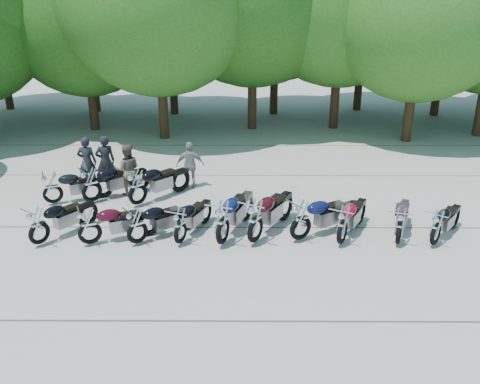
{
  "coord_description": "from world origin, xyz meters",
  "views": [
    {
      "loc": [
        0.07,
        -11.76,
        6.29
      ],
      "look_at": [
        0.0,
        1.5,
        1.1
      ],
      "focal_mm": 38.0,
      "sensor_mm": 36.0,
      "label": 1
    }
  ],
  "objects_px": {
    "motorcycle_4": "(223,221)",
    "motorcycle_8": "(400,225)",
    "motorcycle_1": "(89,225)",
    "motorcycle_5": "(255,220)",
    "motorcycle_0": "(38,225)",
    "motorcycle_11": "(91,184)",
    "motorcycle_9": "(437,227)",
    "rider_1": "(128,170)",
    "motorcycle_7": "(343,224)",
    "motorcycle_2": "(137,224)",
    "motorcycle_12": "(137,186)",
    "motorcycle_6": "(301,219)",
    "rider_0": "(87,162)",
    "rider_2": "(190,165)",
    "rider_3": "(105,161)",
    "motorcycle_10": "(52,187)",
    "motorcycle_3": "(180,225)"
  },
  "relations": [
    {
      "from": "motorcycle_8",
      "to": "rider_0",
      "type": "bearing_deg",
      "value": -3.36
    },
    {
      "from": "motorcycle_1",
      "to": "motorcycle_5",
      "type": "relative_size",
      "value": 0.86
    },
    {
      "from": "motorcycle_0",
      "to": "motorcycle_11",
      "type": "bearing_deg",
      "value": -65.7
    },
    {
      "from": "motorcycle_4",
      "to": "motorcycle_8",
      "type": "bearing_deg",
      "value": -159.01
    },
    {
      "from": "motorcycle_2",
      "to": "motorcycle_12",
      "type": "height_order",
      "value": "motorcycle_12"
    },
    {
      "from": "motorcycle_8",
      "to": "motorcycle_10",
      "type": "distance_m",
      "value": 10.53
    },
    {
      "from": "motorcycle_3",
      "to": "motorcycle_6",
      "type": "bearing_deg",
      "value": -154.45
    },
    {
      "from": "motorcycle_0",
      "to": "motorcycle_2",
      "type": "height_order",
      "value": "motorcycle_0"
    },
    {
      "from": "motorcycle_9",
      "to": "rider_3",
      "type": "height_order",
      "value": "rider_3"
    },
    {
      "from": "motorcycle_9",
      "to": "rider_1",
      "type": "relative_size",
      "value": 1.17
    },
    {
      "from": "motorcycle_6",
      "to": "rider_2",
      "type": "relative_size",
      "value": 1.45
    },
    {
      "from": "motorcycle_12",
      "to": "motorcycle_4",
      "type": "bearing_deg",
      "value": 178.43
    },
    {
      "from": "motorcycle_4",
      "to": "motorcycle_9",
      "type": "distance_m",
      "value": 5.64
    },
    {
      "from": "motorcycle_3",
      "to": "motorcycle_5",
      "type": "relative_size",
      "value": 0.82
    },
    {
      "from": "motorcycle_9",
      "to": "rider_2",
      "type": "height_order",
      "value": "rider_2"
    },
    {
      "from": "motorcycle_9",
      "to": "motorcycle_12",
      "type": "distance_m",
      "value": 8.83
    },
    {
      "from": "motorcycle_5",
      "to": "motorcycle_11",
      "type": "bearing_deg",
      "value": 0.83
    },
    {
      "from": "motorcycle_10",
      "to": "motorcycle_9",
      "type": "bearing_deg",
      "value": -128.03
    },
    {
      "from": "rider_0",
      "to": "motorcycle_5",
      "type": "bearing_deg",
      "value": 142.47
    },
    {
      "from": "motorcycle_4",
      "to": "motorcycle_11",
      "type": "distance_m",
      "value": 5.19
    },
    {
      "from": "motorcycle_7",
      "to": "rider_3",
      "type": "bearing_deg",
      "value": -2.09
    },
    {
      "from": "motorcycle_0",
      "to": "motorcycle_11",
      "type": "relative_size",
      "value": 0.91
    },
    {
      "from": "motorcycle_4",
      "to": "motorcycle_2",
      "type": "bearing_deg",
      "value": 19.58
    },
    {
      "from": "motorcycle_2",
      "to": "rider_2",
      "type": "xyz_separation_m",
      "value": [
        1.01,
        4.33,
        0.22
      ]
    },
    {
      "from": "motorcycle_2",
      "to": "rider_1",
      "type": "relative_size",
      "value": 1.22
    },
    {
      "from": "motorcycle_6",
      "to": "rider_1",
      "type": "height_order",
      "value": "rider_1"
    },
    {
      "from": "motorcycle_0",
      "to": "motorcycle_8",
      "type": "bearing_deg",
      "value": -144.05
    },
    {
      "from": "motorcycle_0",
      "to": "rider_2",
      "type": "relative_size",
      "value": 1.32
    },
    {
      "from": "motorcycle_2",
      "to": "motorcycle_11",
      "type": "xyz_separation_m",
      "value": [
        -2.01,
        2.9,
        0.07
      ]
    },
    {
      "from": "motorcycle_5",
      "to": "motorcycle_10",
      "type": "distance_m",
      "value": 6.9
    },
    {
      "from": "motorcycle_4",
      "to": "motorcycle_10",
      "type": "xyz_separation_m",
      "value": [
        -5.48,
        2.78,
        -0.11
      ]
    },
    {
      "from": "motorcycle_4",
      "to": "rider_1",
      "type": "xyz_separation_m",
      "value": [
        -3.27,
        3.69,
        0.16
      ]
    },
    {
      "from": "motorcycle_1",
      "to": "motorcycle_12",
      "type": "relative_size",
      "value": 0.89
    },
    {
      "from": "motorcycle_0",
      "to": "motorcycle_4",
      "type": "distance_m",
      "value": 4.87
    },
    {
      "from": "motorcycle_3",
      "to": "motorcycle_7",
      "type": "xyz_separation_m",
      "value": [
        4.3,
        -0.01,
        0.04
      ]
    },
    {
      "from": "motorcycle_9",
      "to": "motorcycle_7",
      "type": "bearing_deg",
      "value": 38.13
    },
    {
      "from": "motorcycle_0",
      "to": "motorcycle_7",
      "type": "distance_m",
      "value": 8.04
    },
    {
      "from": "motorcycle_10",
      "to": "rider_3",
      "type": "height_order",
      "value": "rider_3"
    },
    {
      "from": "rider_0",
      "to": "rider_3",
      "type": "height_order",
      "value": "rider_3"
    },
    {
      "from": "motorcycle_1",
      "to": "motorcycle_8",
      "type": "distance_m",
      "value": 8.2
    },
    {
      "from": "motorcycle_3",
      "to": "rider_2",
      "type": "height_order",
      "value": "rider_2"
    },
    {
      "from": "motorcycle_2",
      "to": "motorcycle_8",
      "type": "xyz_separation_m",
      "value": [
        6.96,
        0.02,
        -0.01
      ]
    },
    {
      "from": "motorcycle_4",
      "to": "rider_2",
      "type": "distance_m",
      "value": 4.54
    },
    {
      "from": "motorcycle_0",
      "to": "rider_2",
      "type": "distance_m",
      "value": 5.68
    },
    {
      "from": "motorcycle_6",
      "to": "rider_3",
      "type": "bearing_deg",
      "value": 24.38
    },
    {
      "from": "motorcycle_0",
      "to": "rider_1",
      "type": "xyz_separation_m",
      "value": [
        1.59,
        3.72,
        0.26
      ]
    },
    {
      "from": "motorcycle_5",
      "to": "rider_0",
      "type": "relative_size",
      "value": 1.42
    },
    {
      "from": "rider_1",
      "to": "motorcycle_9",
      "type": "bearing_deg",
      "value": 147.73
    },
    {
      "from": "motorcycle_9",
      "to": "motorcycle_11",
      "type": "bearing_deg",
      "value": 22.76
    },
    {
      "from": "motorcycle_2",
      "to": "rider_0",
      "type": "height_order",
      "value": "rider_0"
    }
  ]
}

